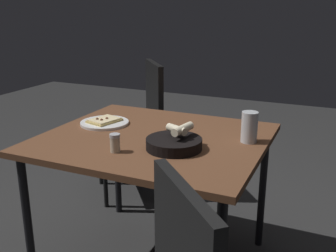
{
  "coord_description": "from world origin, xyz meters",
  "views": [
    {
      "loc": [
        1.66,
        0.82,
        1.35
      ],
      "look_at": [
        -0.07,
        0.04,
        0.77
      ],
      "focal_mm": 42.5,
      "sensor_mm": 36.0,
      "label": 1
    }
  ],
  "objects_px": {
    "bread_basket": "(174,142)",
    "chair_near": "(140,122)",
    "pizza_plate": "(105,122)",
    "beer_glass": "(249,129)",
    "pepper_shaker": "(115,144)",
    "dining_table": "(154,148)"
  },
  "relations": [
    {
      "from": "pepper_shaker",
      "to": "chair_near",
      "type": "distance_m",
      "value": 1.12
    },
    {
      "from": "pepper_shaker",
      "to": "chair_near",
      "type": "xyz_separation_m",
      "value": [
        -1.02,
        -0.43,
        -0.22
      ]
    },
    {
      "from": "chair_near",
      "to": "beer_glass",
      "type": "bearing_deg",
      "value": 55.14
    },
    {
      "from": "bread_basket",
      "to": "beer_glass",
      "type": "bearing_deg",
      "value": 128.86
    },
    {
      "from": "pepper_shaker",
      "to": "chair_near",
      "type": "bearing_deg",
      "value": -157.29
    },
    {
      "from": "dining_table",
      "to": "beer_glass",
      "type": "height_order",
      "value": "beer_glass"
    },
    {
      "from": "pizza_plate",
      "to": "bread_basket",
      "type": "height_order",
      "value": "bread_basket"
    },
    {
      "from": "beer_glass",
      "to": "pepper_shaker",
      "type": "distance_m",
      "value": 0.63
    },
    {
      "from": "pizza_plate",
      "to": "chair_near",
      "type": "xyz_separation_m",
      "value": [
        -0.68,
        -0.15,
        -0.2
      ]
    },
    {
      "from": "bread_basket",
      "to": "chair_near",
      "type": "distance_m",
      "value": 1.11
    },
    {
      "from": "chair_near",
      "to": "pepper_shaker",
      "type": "bearing_deg",
      "value": 22.71
    },
    {
      "from": "dining_table",
      "to": "bread_basket",
      "type": "xyz_separation_m",
      "value": [
        0.12,
        0.16,
        0.09
      ]
    },
    {
      "from": "pizza_plate",
      "to": "beer_glass",
      "type": "height_order",
      "value": "beer_glass"
    },
    {
      "from": "bread_basket",
      "to": "pizza_plate",
      "type": "bearing_deg",
      "value": -111.8
    },
    {
      "from": "dining_table",
      "to": "beer_glass",
      "type": "distance_m",
      "value": 0.47
    },
    {
      "from": "dining_table",
      "to": "beer_glass",
      "type": "xyz_separation_m",
      "value": [
        -0.11,
        0.44,
        0.13
      ]
    },
    {
      "from": "dining_table",
      "to": "bread_basket",
      "type": "bearing_deg",
      "value": 52.77
    },
    {
      "from": "chair_near",
      "to": "bread_basket",
      "type": "bearing_deg",
      "value": 36.46
    },
    {
      "from": "dining_table",
      "to": "pizza_plate",
      "type": "relative_size",
      "value": 4.11
    },
    {
      "from": "dining_table",
      "to": "pizza_plate",
      "type": "height_order",
      "value": "pizza_plate"
    },
    {
      "from": "pizza_plate",
      "to": "bread_basket",
      "type": "bearing_deg",
      "value": 68.2
    },
    {
      "from": "bread_basket",
      "to": "dining_table",
      "type": "bearing_deg",
      "value": -127.23
    }
  ]
}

